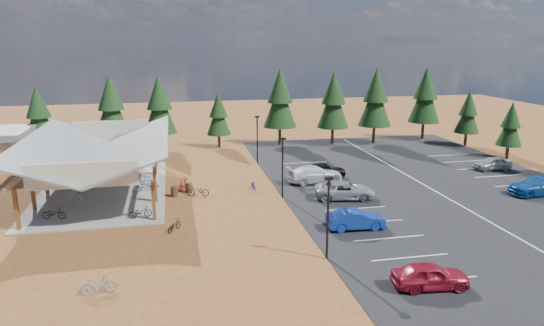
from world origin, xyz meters
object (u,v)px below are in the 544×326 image
at_px(bike_12, 174,226).
at_px(bike_14, 253,185).
at_px(lamp_post_0, 328,212).
at_px(car_4, 324,170).
at_px(trash_bin_0, 189,187).
at_px(bike_2, 66,179).
at_px(bike_0, 54,213).
at_px(bike_6, 141,177).
at_px(lamp_post_1, 283,163).
at_px(bike_16, 198,191).
at_px(lamp_post_2, 257,136).
at_px(bike_15, 183,184).
at_px(bike_4, 140,212).
at_px(car_2, 345,190).
at_px(bike_3, 86,173).
at_px(car_1, 356,219).
at_px(car_8, 492,163).
at_px(car_7, 540,185).
at_px(car_0, 430,275).
at_px(car_3, 315,174).
at_px(bike_7, 128,163).
at_px(trash_bin_1, 174,191).
at_px(bike_5, 145,185).
at_px(bike_13, 99,284).
at_px(bike_1, 71,198).
at_px(bike_pavilion, 100,148).

height_order(bike_12, bike_14, bike_12).
relative_size(lamp_post_0, car_4, 1.23).
xyz_separation_m(trash_bin_0, bike_2, (-10.92, 4.51, 0.11)).
relative_size(bike_0, bike_6, 1.06).
bearing_deg(bike_12, lamp_post_1, -113.26).
xyz_separation_m(lamp_post_0, bike_16, (-6.92, 13.81, -2.49)).
bearing_deg(bike_6, lamp_post_2, -71.29).
relative_size(lamp_post_0, bike_15, 3.01).
distance_m(lamp_post_2, bike_0, 22.54).
bearing_deg(lamp_post_1, bike_4, -166.23).
distance_m(bike_0, car_2, 22.64).
bearing_deg(bike_16, bike_0, -52.95).
height_order(bike_3, car_2, car_2).
bearing_deg(bike_14, car_1, -65.68).
xyz_separation_m(trash_bin_0, car_8, (30.60, 1.31, 0.25)).
height_order(lamp_post_2, bike_12, lamp_post_2).
distance_m(bike_4, car_7, 33.16).
distance_m(bike_16, car_7, 29.18).
distance_m(car_0, car_3, 20.35).
height_order(bike_7, car_2, car_2).
bearing_deg(trash_bin_1, bike_4, -116.99).
xyz_separation_m(bike_5, bike_6, (-0.50, 2.99, -0.11)).
relative_size(bike_13, car_2, 0.36).
distance_m(trash_bin_0, car_1, 15.59).
bearing_deg(car_1, bike_7, 43.08).
bearing_deg(bike_14, bike_6, 154.90).
relative_size(lamp_post_1, bike_1, 3.01).
bearing_deg(bike_0, bike_pavilion, -10.83).
bearing_deg(lamp_post_2, bike_2, -166.44).
xyz_separation_m(bike_5, car_4, (16.73, 1.23, 0.11)).
bearing_deg(bike_15, bike_0, 60.69).
relative_size(bike_15, car_3, 0.33).
relative_size(bike_3, bike_5, 0.83).
xyz_separation_m(trash_bin_0, car_7, (29.38, -6.76, 0.37)).
height_order(bike_1, bike_15, bike_1).
bearing_deg(lamp_post_2, lamp_post_0, -90.00).
xyz_separation_m(bike_pavilion, car_7, (36.72, -8.75, -3.00)).
distance_m(lamp_post_0, car_8, 28.24).
xyz_separation_m(lamp_post_0, bike_12, (-9.01, 6.31, -2.57)).
bearing_deg(car_8, bike_0, -81.16).
bearing_deg(bike_pavilion, bike_13, -83.71).
bearing_deg(car_3, bike_14, 93.44).
height_order(bike_3, bike_14, bike_3).
distance_m(bike_2, bike_12, 16.31).
height_order(lamp_post_1, bike_7, lamp_post_1).
bearing_deg(car_1, bike_15, 47.55).
height_order(lamp_post_0, bike_7, lamp_post_0).
distance_m(lamp_post_2, car_7, 26.92).
bearing_deg(lamp_post_0, car_7, 20.79).
distance_m(trash_bin_1, bike_16, 2.01).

